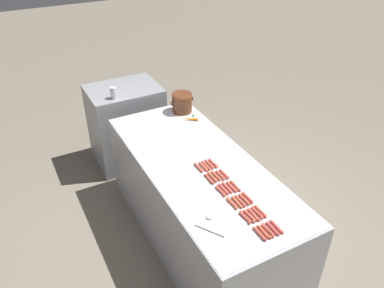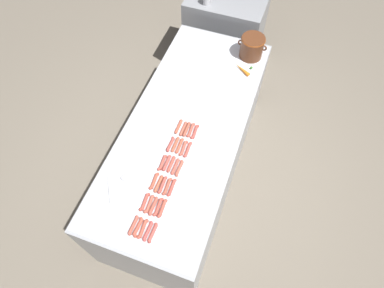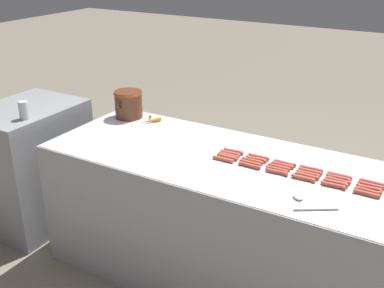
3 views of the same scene
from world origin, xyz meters
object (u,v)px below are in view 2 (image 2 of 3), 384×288
at_px(hot_dog_14, 162,185).
at_px(serving_spoon, 120,181).
at_px(hot_dog_26, 172,187).
at_px(hot_dog_25, 162,208).
at_px(hot_dog_8, 158,184).
at_px(hot_dog_13, 153,206).
at_px(hot_dog_6, 138,227).
at_px(hot_dog_15, 171,164).
at_px(hot_dog_7, 149,204).
at_px(hot_dog_9, 167,163).
at_px(bean_pot, 252,46).
at_px(hot_dog_3, 162,163).
at_px(hot_dog_2, 154,181).
at_px(hot_dog_4, 170,144).
at_px(hot_dog_10, 175,144).
at_px(hot_dog_28, 188,150).
at_px(back_cabinet, 225,34).
at_px(hot_dog_5, 179,126).
at_px(hot_dog_0, 133,225).
at_px(hot_dog_11, 183,129).
at_px(hot_dog_21, 175,167).
at_px(hot_dog_16, 179,146).
at_px(hot_dog_23, 191,130).
at_px(hot_dog_17, 187,129).
at_px(hot_dog_27, 179,168).
at_px(hot_dog_22, 183,148).
at_px(hot_dog_20, 167,186).
at_px(hot_dog_1, 145,202).
at_px(hot_dog_18, 148,231).
at_px(hot_dog_24, 153,233).
at_px(carrot, 242,69).
at_px(hot_dog_29, 195,132).
at_px(hot_dog_19, 158,207).

height_order(hot_dog_14, serving_spoon, hot_dog_14).
bearing_deg(hot_dog_26, hot_dog_25, -91.40).
relative_size(hot_dog_8, hot_dog_13, 1.00).
distance_m(hot_dog_6, hot_dog_15, 0.50).
height_order(hot_dog_7, hot_dog_9, same).
bearing_deg(bean_pot, hot_dog_3, -104.23).
xyz_separation_m(hot_dog_2, hot_dog_4, (-0.00, 0.32, 0.00)).
bearing_deg(hot_dog_25, hot_dog_10, 101.43).
xyz_separation_m(hot_dog_3, hot_dog_28, (0.13, 0.16, 0.00)).
bearing_deg(back_cabinet, hot_dog_5, -87.30).
xyz_separation_m(hot_dog_0, hot_dog_3, (0.00, 0.49, 0.00)).
relative_size(hot_dog_11, hot_dog_15, 1.00).
relative_size(hot_dog_10, hot_dog_21, 1.00).
height_order(hot_dog_16, hot_dog_25, same).
distance_m(hot_dog_14, hot_dog_26, 0.07).
relative_size(hot_dog_23, bean_pot, 0.54).
bearing_deg(hot_dog_17, hot_dog_3, -101.05).
relative_size(hot_dog_5, hot_dog_27, 1.00).
relative_size(hot_dog_8, hot_dog_21, 1.00).
bearing_deg(hot_dog_14, hot_dog_22, 84.18).
height_order(hot_dog_9, hot_dog_21, same).
height_order(hot_dog_20, hot_dog_28, same).
relative_size(hot_dog_6, hot_dog_13, 1.00).
distance_m(hot_dog_2, bean_pot, 1.46).
bearing_deg(hot_dog_2, hot_dog_1, -89.76).
bearing_deg(serving_spoon, bean_pot, 69.96).
bearing_deg(hot_dog_23, serving_spoon, -119.77).
distance_m(hot_dog_0, hot_dog_7, 0.17).
height_order(hot_dog_15, hot_dog_22, same).
bearing_deg(hot_dog_9, hot_dog_8, -88.36).
xyz_separation_m(hot_dog_10, hot_dog_17, (0.03, 0.16, 0.00)).
bearing_deg(hot_dog_14, hot_dog_18, -83.86).
bearing_deg(serving_spoon, hot_dog_22, 50.46).
height_order(hot_dog_11, hot_dog_24, same).
bearing_deg(hot_dog_24, hot_dog_13, 112.27).
relative_size(hot_dog_2, carrot, 0.84).
xyz_separation_m(hot_dog_20, hot_dog_26, (0.03, 0.00, 0.00)).
relative_size(hot_dog_7, hot_dog_28, 1.00).
bearing_deg(hot_dog_29, hot_dog_6, -97.06).
bearing_deg(hot_dog_19, hot_dog_24, -78.66).
height_order(hot_dog_1, hot_dog_14, same).
xyz_separation_m(hot_dog_22, carrot, (0.20, 0.91, 0.00)).
xyz_separation_m(hot_dog_20, hot_dog_23, (-0.01, 0.49, 0.00)).
relative_size(hot_dog_3, hot_dog_28, 1.00).
xyz_separation_m(hot_dog_2, hot_dog_19, (0.10, -0.16, 0.00)).
bearing_deg(hot_dog_11, hot_dog_27, -73.81).
distance_m(hot_dog_5, hot_dog_8, 0.50).
height_order(hot_dog_26, bean_pot, bean_pot).
height_order(hot_dog_6, hot_dog_15, same).
distance_m(hot_dog_2, hot_dog_21, 0.18).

